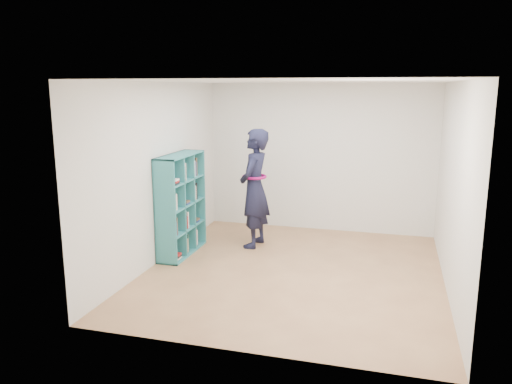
# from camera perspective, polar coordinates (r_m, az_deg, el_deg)

# --- Properties ---
(floor) EXTENTS (4.50, 4.50, 0.00)m
(floor) POSITION_cam_1_polar(r_m,az_deg,el_deg) (7.06, 4.28, -9.08)
(floor) COLOR #926342
(floor) RESTS_ON ground
(ceiling) EXTENTS (4.50, 4.50, 0.00)m
(ceiling) POSITION_cam_1_polar(r_m,az_deg,el_deg) (6.60, 4.63, 12.51)
(ceiling) COLOR white
(ceiling) RESTS_ON wall_back
(wall_left) EXTENTS (0.02, 4.50, 2.60)m
(wall_left) POSITION_cam_1_polar(r_m,az_deg,el_deg) (7.36, -11.03, 2.09)
(wall_left) COLOR silver
(wall_left) RESTS_ON floor
(wall_right) EXTENTS (0.02, 4.50, 2.60)m
(wall_right) POSITION_cam_1_polar(r_m,az_deg,el_deg) (6.63, 21.65, 0.40)
(wall_right) COLOR silver
(wall_right) RESTS_ON floor
(wall_back) EXTENTS (4.00, 0.02, 2.60)m
(wall_back) POSITION_cam_1_polar(r_m,az_deg,el_deg) (8.90, 7.28, 3.89)
(wall_back) COLOR silver
(wall_back) RESTS_ON floor
(wall_front) EXTENTS (4.00, 0.02, 2.60)m
(wall_front) POSITION_cam_1_polar(r_m,az_deg,el_deg) (4.58, -1.07, -3.62)
(wall_front) COLOR silver
(wall_front) RESTS_ON floor
(bookshelf) EXTENTS (0.34, 1.16, 1.54)m
(bookshelf) POSITION_cam_1_polar(r_m,az_deg,el_deg) (7.70, -8.74, -1.60)
(bookshelf) COLOR teal
(bookshelf) RESTS_ON floor
(person) EXTENTS (0.49, 0.72, 1.89)m
(person) POSITION_cam_1_polar(r_m,az_deg,el_deg) (7.92, -0.18, 0.41)
(person) COLOR black
(person) RESTS_ON floor
(smartphone) EXTENTS (0.03, 0.10, 0.13)m
(smartphone) POSITION_cam_1_polar(r_m,az_deg,el_deg) (8.02, -0.97, 1.46)
(smartphone) COLOR silver
(smartphone) RESTS_ON person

